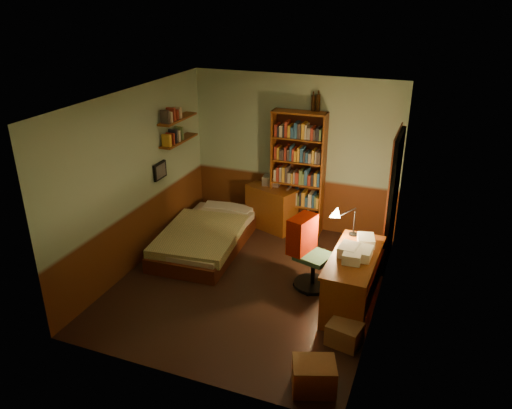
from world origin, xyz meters
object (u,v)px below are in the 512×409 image
(office_chair, at_px, (314,256))
(dresser, at_px, (271,208))
(bed, at_px, (206,229))
(cardboard_box_b, at_px, (344,334))
(bookshelf, at_px, (298,173))
(cardboard_box_a, at_px, (314,376))
(desk_lamp, at_px, (355,218))
(desk, at_px, (352,280))
(mini_stereo, at_px, (272,180))

(office_chair, bearing_deg, dresser, 143.66)
(bed, bearing_deg, cardboard_box_b, -34.90)
(cardboard_box_b, bearing_deg, bed, 148.65)
(bookshelf, xyz_separation_m, cardboard_box_a, (1.26, -3.50, -0.86))
(desk_lamp, relative_size, office_chair, 0.53)
(dresser, relative_size, bookshelf, 0.41)
(dresser, xyz_separation_m, office_chair, (1.16, -1.54, 0.11))
(desk_lamp, relative_size, cardboard_box_a, 1.16)
(desk_lamp, bearing_deg, office_chair, -158.27)
(cardboard_box_a, bearing_deg, office_chair, 105.57)
(dresser, bearing_deg, cardboard_box_a, -43.78)
(desk_lamp, bearing_deg, bookshelf, 118.72)
(bookshelf, bearing_deg, cardboard_box_a, -72.33)
(dresser, relative_size, desk_lamp, 1.64)
(office_chair, bearing_deg, desk, -5.47)
(mini_stereo, relative_size, cardboard_box_b, 0.76)
(dresser, relative_size, cardboard_box_b, 2.21)
(desk_lamp, bearing_deg, mini_stereo, 127.22)
(desk_lamp, xyz_separation_m, cardboard_box_a, (0.07, -2.20, -0.82))
(bed, xyz_separation_m, cardboard_box_b, (2.56, -1.56, -0.17))
(mini_stereo, xyz_separation_m, bookshelf, (0.46, -0.04, 0.21))
(dresser, relative_size, desk, 0.61)
(cardboard_box_b, bearing_deg, cardboard_box_a, -99.95)
(dresser, bearing_deg, office_chair, -33.06)
(cardboard_box_a, bearing_deg, desk, 87.84)
(office_chair, height_order, cardboard_box_b, office_chair)
(bed, relative_size, cardboard_box_a, 4.68)
(dresser, distance_m, bookshelf, 0.78)
(cardboard_box_b, bearing_deg, bookshelf, 117.73)
(dresser, distance_m, cardboard_box_a, 3.82)
(desk_lamp, bearing_deg, dresser, 129.12)
(dresser, distance_m, cardboard_box_b, 3.18)
(desk, bearing_deg, mini_stereo, 134.63)
(desk, relative_size, cardboard_box_b, 3.62)
(mini_stereo, xyz_separation_m, office_chair, (1.20, -1.67, -0.34))
(office_chair, relative_size, cardboard_box_b, 2.55)
(bed, bearing_deg, desk_lamp, -8.05)
(mini_stereo, distance_m, desk, 2.65)
(bed, distance_m, cardboard_box_b, 3.01)
(bookshelf, distance_m, desk_lamp, 1.77)
(mini_stereo, distance_m, cardboard_box_b, 3.37)
(bookshelf, distance_m, cardboard_box_b, 3.16)
(desk, bearing_deg, office_chair, 159.19)
(bed, relative_size, cardboard_box_b, 5.45)
(bed, xyz_separation_m, desk, (2.48, -0.75, 0.06))
(dresser, xyz_separation_m, desk_lamp, (1.61, -1.22, 0.62))
(dresser, height_order, cardboard_box_a, dresser)
(bed, height_order, dresser, dresser)
(bed, relative_size, desk, 1.50)
(bed, bearing_deg, bookshelf, 40.49)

